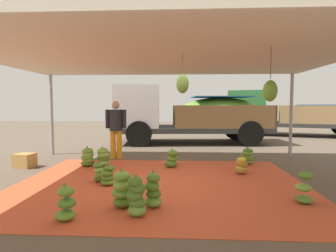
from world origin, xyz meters
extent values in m
plane|color=brown|center=(0.00, 3.00, 0.00)|extent=(40.00, 40.00, 0.00)
cube|color=#D1512D|center=(0.00, 0.00, 0.01)|extent=(5.81, 4.77, 0.01)
cylinder|color=#9EA0A5|center=(-3.80, 3.30, 1.29)|extent=(0.10, 0.10, 2.58)
cylinder|color=#9EA0A5|center=(3.80, 3.30, 1.29)|extent=(0.10, 0.10, 2.58)
cube|color=beige|center=(0.00, 0.00, 2.61)|extent=(8.00, 7.00, 0.06)
cylinder|color=#4C422D|center=(0.44, -0.19, 2.39)|extent=(0.01, 0.01, 0.38)
ellipsoid|color=#6B9E38|center=(0.44, -0.19, 2.00)|extent=(0.24, 0.24, 0.36)
cylinder|color=#4C422D|center=(1.92, -0.76, 2.31)|extent=(0.01, 0.01, 0.55)
ellipsoid|color=#60932D|center=(1.92, -0.76, 1.83)|extent=(0.24, 0.24, 0.36)
ellipsoid|color=#996628|center=(1.81, 0.89, 0.08)|extent=(0.35, 0.35, 0.13)
ellipsoid|color=gold|center=(1.80, 0.92, 0.14)|extent=(0.35, 0.35, 0.13)
ellipsoid|color=#996628|center=(1.84, 0.92, 0.20)|extent=(0.31, 0.31, 0.13)
ellipsoid|color=gold|center=(1.80, 0.92, 0.27)|extent=(0.30, 0.30, 0.13)
ellipsoid|color=gold|center=(1.81, 0.90, 0.33)|extent=(0.25, 0.25, 0.13)
cylinder|color=olive|center=(1.81, 0.91, 0.39)|extent=(0.04, 0.04, 0.12)
ellipsoid|color=#477523|center=(0.14, 1.51, 0.10)|extent=(0.34, 0.34, 0.17)
ellipsoid|color=#60932D|center=(0.19, 1.56, 0.23)|extent=(0.37, 0.37, 0.17)
ellipsoid|color=#518428|center=(0.19, 1.51, 0.37)|extent=(0.32, 0.32, 0.17)
cylinder|color=olive|center=(0.17, 1.53, 0.43)|extent=(0.04, 0.04, 0.12)
ellipsoid|color=#477523|center=(-1.27, 0.05, 0.07)|extent=(0.30, 0.30, 0.13)
ellipsoid|color=#75A83D|center=(-1.25, 0.03, 0.16)|extent=(0.28, 0.28, 0.13)
ellipsoid|color=#75A83D|center=(-1.27, 0.01, 0.25)|extent=(0.30, 0.30, 0.13)
ellipsoid|color=#477523|center=(-1.30, 0.04, 0.34)|extent=(0.28, 0.28, 0.13)
cylinder|color=olive|center=(-1.27, 0.04, 0.40)|extent=(0.04, 0.04, 0.12)
ellipsoid|color=#6B9E38|center=(-0.20, -1.73, 0.09)|extent=(0.37, 0.37, 0.17)
ellipsoid|color=#477523|center=(-0.20, -1.70, 0.19)|extent=(0.36, 0.36, 0.17)
ellipsoid|color=#477523|center=(-0.24, -1.70, 0.29)|extent=(0.34, 0.34, 0.17)
ellipsoid|color=#477523|center=(-0.20, -1.68, 0.39)|extent=(0.28, 0.28, 0.17)
ellipsoid|color=#477523|center=(-0.23, -1.69, 0.49)|extent=(0.26, 0.26, 0.17)
cylinder|color=olive|center=(-0.21, -1.71, 0.55)|extent=(0.04, 0.04, 0.12)
ellipsoid|color=#518428|center=(2.42, -1.06, 0.07)|extent=(0.34, 0.34, 0.12)
ellipsoid|color=#75A83D|center=(2.40, -1.05, 0.27)|extent=(0.31, 0.31, 0.12)
ellipsoid|color=#518428|center=(2.44, -1.04, 0.46)|extent=(0.25, 0.25, 0.12)
cylinder|color=olive|center=(2.42, -1.04, 0.52)|extent=(0.04, 0.04, 0.12)
ellipsoid|color=#6B9E38|center=(2.20, 2.04, 0.08)|extent=(0.44, 0.44, 0.14)
ellipsoid|color=#518428|center=(2.21, 2.04, 0.15)|extent=(0.39, 0.39, 0.14)
ellipsoid|color=#6B9E38|center=(2.19, 2.08, 0.22)|extent=(0.41, 0.41, 0.14)
ellipsoid|color=#60932D|center=(2.18, 2.03, 0.29)|extent=(0.39, 0.39, 0.14)
ellipsoid|color=#518428|center=(2.22, 2.07, 0.36)|extent=(0.37, 0.37, 0.14)
cylinder|color=olive|center=(2.20, 2.05, 0.42)|extent=(0.04, 0.04, 0.12)
ellipsoid|color=#477523|center=(-0.47, -1.38, 0.09)|extent=(0.43, 0.43, 0.16)
ellipsoid|color=#6B9E38|center=(-0.50, -1.37, 0.23)|extent=(0.36, 0.36, 0.16)
ellipsoid|color=#75A83D|center=(-0.48, -1.41, 0.36)|extent=(0.34, 0.34, 0.16)
ellipsoid|color=#6B9E38|center=(-0.49, -1.38, 0.49)|extent=(0.29, 0.29, 0.16)
cylinder|color=olive|center=(-0.49, -1.40, 0.55)|extent=(0.04, 0.04, 0.12)
ellipsoid|color=#60932D|center=(-1.16, -1.94, 0.08)|extent=(0.32, 0.32, 0.15)
ellipsoid|color=#518428|center=(-1.14, -1.92, 0.25)|extent=(0.31, 0.31, 0.15)
ellipsoid|color=#60932D|center=(-1.14, -1.93, 0.41)|extent=(0.31, 0.31, 0.15)
cylinder|color=olive|center=(-1.16, -1.94, 0.47)|extent=(0.04, 0.04, 0.12)
ellipsoid|color=#477523|center=(-2.03, 1.51, 0.09)|extent=(0.45, 0.45, 0.16)
ellipsoid|color=#60932D|center=(-1.99, 1.50, 0.17)|extent=(0.42, 0.42, 0.16)
ellipsoid|color=#60932D|center=(-2.03, 1.47, 0.25)|extent=(0.43, 0.43, 0.16)
ellipsoid|color=#75A83D|center=(-2.00, 1.49, 0.33)|extent=(0.37, 0.37, 0.16)
ellipsoid|color=#60932D|center=(-2.00, 1.47, 0.42)|extent=(0.39, 0.39, 0.16)
cylinder|color=olive|center=(-2.02, 1.49, 0.48)|extent=(0.04, 0.04, 0.12)
ellipsoid|color=#6B9E38|center=(0.00, -1.36, 0.09)|extent=(0.30, 0.30, 0.16)
ellipsoid|color=#477523|center=(0.00, -1.34, 0.22)|extent=(0.33, 0.33, 0.16)
ellipsoid|color=#518428|center=(-0.02, -1.36, 0.34)|extent=(0.28, 0.28, 0.16)
ellipsoid|color=#518428|center=(0.00, -1.35, 0.47)|extent=(0.29, 0.29, 0.16)
cylinder|color=olive|center=(-0.01, -1.35, 0.53)|extent=(0.04, 0.04, 0.12)
ellipsoid|color=#60932D|center=(-1.03, -0.20, 0.07)|extent=(0.30, 0.30, 0.13)
ellipsoid|color=#518428|center=(-1.04, -0.19, 0.16)|extent=(0.37, 0.37, 0.13)
ellipsoid|color=#518428|center=(-1.04, -0.20, 0.25)|extent=(0.36, 0.36, 0.13)
ellipsoid|color=#477523|center=(-1.01, -0.16, 0.34)|extent=(0.33, 0.33, 0.13)
cylinder|color=olive|center=(-1.03, -0.18, 0.40)|extent=(0.04, 0.04, 0.12)
ellipsoid|color=#75A83D|center=(-1.62, 1.55, 0.10)|extent=(0.46, 0.46, 0.18)
ellipsoid|color=#477523|center=(-1.63, 1.57, 0.20)|extent=(0.45, 0.45, 0.18)
ellipsoid|color=#75A83D|center=(-1.61, 1.51, 0.30)|extent=(0.34, 0.34, 0.18)
ellipsoid|color=#75A83D|center=(-1.62, 1.52, 0.41)|extent=(0.29, 0.29, 0.18)
cylinder|color=olive|center=(-1.63, 1.54, 0.47)|extent=(0.04, 0.04, 0.12)
cube|color=#2D2D2D|center=(0.83, 6.44, 0.60)|extent=(6.52, 2.91, 0.20)
cube|color=silver|center=(-1.45, 6.27, 1.55)|extent=(1.94, 2.38, 1.70)
cube|color=#232D38|center=(-2.35, 6.20, 1.89)|extent=(0.17, 1.96, 0.75)
cube|color=brown|center=(2.12, 5.34, 1.15)|extent=(3.94, 0.37, 0.90)
cube|color=brown|center=(1.95, 7.71, 1.15)|extent=(3.94, 0.37, 0.90)
cube|color=brown|center=(3.96, 6.67, 1.15)|extent=(0.26, 2.45, 0.90)
ellipsoid|color=#60932D|center=(2.03, 6.52, 1.32)|extent=(3.61, 2.31, 1.23)
cube|color=#19569E|center=(2.03, 6.52, 1.95)|extent=(2.49, 2.03, 0.04)
cylinder|color=black|center=(-1.25, 5.15, 0.50)|extent=(1.02, 0.35, 1.00)
cylinder|color=black|center=(-1.41, 7.40, 0.50)|extent=(1.02, 0.35, 1.00)
cylinder|color=black|center=(3.07, 5.47, 0.50)|extent=(1.02, 0.35, 1.00)
cylinder|color=black|center=(2.90, 7.72, 0.50)|extent=(1.02, 0.35, 1.00)
cube|color=#2D2D2D|center=(6.42, 9.65, 0.60)|extent=(7.21, 4.15, 0.20)
cube|color=#2D6B33|center=(4.06, 10.37, 1.55)|extent=(2.44, 2.53, 1.70)
cube|color=#232D38|center=(3.13, 10.65, 1.89)|extent=(0.55, 1.71, 0.75)
cube|color=#99754C|center=(7.34, 8.23, 1.15)|extent=(4.09, 1.32, 0.90)
cube|color=#99754C|center=(7.98, 10.29, 1.15)|extent=(4.09, 1.32, 0.90)
ellipsoid|color=#6B9E38|center=(7.66, 9.26, 1.15)|extent=(4.13, 2.89, 0.90)
cube|color=#19569E|center=(7.66, 9.26, 1.62)|extent=(2.94, 2.37, 0.04)
cylinder|color=black|center=(3.89, 9.36, 0.50)|extent=(1.04, 0.56, 1.00)
cylinder|color=black|center=(4.49, 11.30, 0.50)|extent=(1.04, 0.56, 1.00)
cylinder|color=orange|center=(-1.65, 2.70, 0.42)|extent=(0.16, 0.16, 0.84)
cylinder|color=orange|center=(-1.46, 2.70, 0.42)|extent=(0.16, 0.16, 0.84)
cylinder|color=#26262D|center=(-1.55, 2.70, 1.15)|extent=(0.38, 0.38, 0.63)
cylinder|color=#26262D|center=(-1.80, 2.70, 1.19)|extent=(0.12, 0.12, 0.56)
cylinder|color=#26262D|center=(-1.30, 2.70, 1.19)|extent=(0.12, 0.12, 0.56)
sphere|color=tan|center=(-1.55, 2.70, 1.61)|extent=(0.23, 0.23, 0.23)
cube|color=#B78947|center=(-3.61, 1.34, 0.18)|extent=(0.51, 0.46, 0.36)
camera|label=1|loc=(0.46, -5.65, 1.58)|focal=30.28mm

